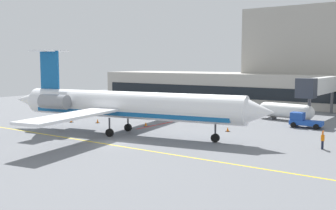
{
  "coord_description": "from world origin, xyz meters",
  "views": [
    {
      "loc": [
        28.52,
        -30.45,
        8.28
      ],
      "look_at": [
        -0.52,
        10.57,
        3.0
      ],
      "focal_mm": 43.4,
      "sensor_mm": 36.0,
      "label": 1
    }
  ],
  "objects_px": {
    "baggage_tug": "(161,105)",
    "marshaller": "(323,140)",
    "pushback_tractor": "(303,121)",
    "regional_jet": "(124,105)",
    "fuel_tank": "(286,111)"
  },
  "relations": [
    {
      "from": "regional_jet",
      "to": "pushback_tractor",
      "type": "height_order",
      "value": "regional_jet"
    },
    {
      "from": "pushback_tractor",
      "to": "marshaller",
      "type": "xyz_separation_m",
      "value": [
        5.51,
        -12.06,
        0.02
      ]
    },
    {
      "from": "regional_jet",
      "to": "marshaller",
      "type": "bearing_deg",
      "value": 13.19
    },
    {
      "from": "baggage_tug",
      "to": "fuel_tank",
      "type": "relative_size",
      "value": 0.37
    },
    {
      "from": "fuel_tank",
      "to": "marshaller",
      "type": "bearing_deg",
      "value": -60.74
    },
    {
      "from": "pushback_tractor",
      "to": "regional_jet",
      "type": "bearing_deg",
      "value": -132.13
    },
    {
      "from": "fuel_tank",
      "to": "marshaller",
      "type": "relative_size",
      "value": 4.67
    },
    {
      "from": "pushback_tractor",
      "to": "marshaller",
      "type": "height_order",
      "value": "pushback_tractor"
    },
    {
      "from": "regional_jet",
      "to": "baggage_tug",
      "type": "distance_m",
      "value": 23.43
    },
    {
      "from": "regional_jet",
      "to": "marshaller",
      "type": "distance_m",
      "value": 21.56
    },
    {
      "from": "fuel_tank",
      "to": "regional_jet",
      "type": "bearing_deg",
      "value": -117.07
    },
    {
      "from": "pushback_tractor",
      "to": "fuel_tank",
      "type": "bearing_deg",
      "value": 128.86
    },
    {
      "from": "baggage_tug",
      "to": "marshaller",
      "type": "xyz_separation_m",
      "value": [
        30.98,
        -16.09,
        -0.04
      ]
    },
    {
      "from": "pushback_tractor",
      "to": "marshaller",
      "type": "distance_m",
      "value": 13.26
    },
    {
      "from": "regional_jet",
      "to": "fuel_tank",
      "type": "relative_size",
      "value": 3.97
    }
  ]
}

